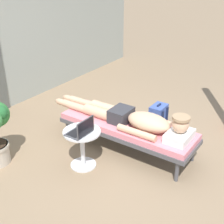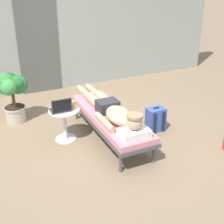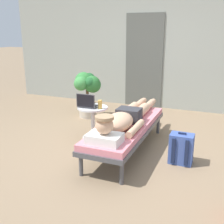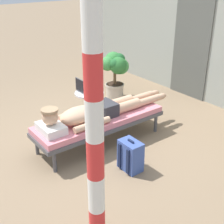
{
  "view_description": "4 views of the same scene",
  "coord_description": "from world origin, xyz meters",
  "px_view_note": "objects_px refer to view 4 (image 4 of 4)",
  "views": [
    {
      "loc": [
        -3.07,
        -1.99,
        2.49
      ],
      "look_at": [
        -0.03,
        0.1,
        0.64
      ],
      "focal_mm": 50.15,
      "sensor_mm": 36.0,
      "label": 1
    },
    {
      "loc": [
        -1.66,
        -3.97,
        2.53
      ],
      "look_at": [
        0.18,
        -0.06,
        0.48
      ],
      "focal_mm": 49.89,
      "sensor_mm": 36.0,
      "label": 2
    },
    {
      "loc": [
        1.4,
        -3.52,
        1.68
      ],
      "look_at": [
        -0.05,
        -0.01,
        0.56
      ],
      "focal_mm": 44.48,
      "sensor_mm": 36.0,
      "label": 3
    },
    {
      "loc": [
        3.44,
        -2.27,
        2.34
      ],
      "look_at": [
        0.21,
        0.18,
        0.45
      ],
      "focal_mm": 49.35,
      "sensor_mm": 36.0,
      "label": 4
    }
  ],
  "objects_px": {
    "side_table": "(90,102)",
    "drink_glass": "(92,92)",
    "laptop": "(85,89)",
    "backpack": "(131,156)",
    "potted_plant": "(115,68)",
    "porch_post": "(94,120)",
    "lounge_chair": "(100,121)",
    "person_reclining": "(94,112)"
  },
  "relations": [
    {
      "from": "laptop",
      "to": "potted_plant",
      "type": "xyz_separation_m",
      "value": [
        -0.54,
        1.05,
        0.02
      ]
    },
    {
      "from": "laptop",
      "to": "potted_plant",
      "type": "height_order",
      "value": "potted_plant"
    },
    {
      "from": "drink_glass",
      "to": "backpack",
      "type": "xyz_separation_m",
      "value": [
        1.3,
        -0.3,
        -0.39
      ]
    },
    {
      "from": "side_table",
      "to": "laptop",
      "type": "height_order",
      "value": "laptop"
    },
    {
      "from": "potted_plant",
      "to": "person_reclining",
      "type": "bearing_deg",
      "value": -46.96
    },
    {
      "from": "drink_glass",
      "to": "potted_plant",
      "type": "height_order",
      "value": "potted_plant"
    },
    {
      "from": "drink_glass",
      "to": "porch_post",
      "type": "height_order",
      "value": "porch_post"
    },
    {
      "from": "laptop",
      "to": "backpack",
      "type": "distance_m",
      "value": 1.59
    },
    {
      "from": "lounge_chair",
      "to": "backpack",
      "type": "bearing_deg",
      "value": -6.11
    },
    {
      "from": "laptop",
      "to": "porch_post",
      "type": "xyz_separation_m",
      "value": [
        2.18,
        -1.28,
        0.68
      ]
    },
    {
      "from": "lounge_chair",
      "to": "person_reclining",
      "type": "relative_size",
      "value": 0.91
    },
    {
      "from": "backpack",
      "to": "laptop",
      "type": "bearing_deg",
      "value": 169.0
    },
    {
      "from": "lounge_chair",
      "to": "backpack",
      "type": "xyz_separation_m",
      "value": [
        0.79,
        -0.08,
        -0.15
      ]
    },
    {
      "from": "side_table",
      "to": "laptop",
      "type": "bearing_deg",
      "value": -139.48
    },
    {
      "from": "laptop",
      "to": "backpack",
      "type": "relative_size",
      "value": 0.73
    },
    {
      "from": "porch_post",
      "to": "person_reclining",
      "type": "bearing_deg",
      "value": 146.45
    },
    {
      "from": "drink_glass",
      "to": "laptop",
      "type": "bearing_deg",
      "value": -176.98
    },
    {
      "from": "drink_glass",
      "to": "side_table",
      "type": "bearing_deg",
      "value": 165.0
    },
    {
      "from": "side_table",
      "to": "drink_glass",
      "type": "distance_m",
      "value": 0.28
    },
    {
      "from": "lounge_chair",
      "to": "backpack",
      "type": "distance_m",
      "value": 0.81
    },
    {
      "from": "person_reclining",
      "to": "potted_plant",
      "type": "xyz_separation_m",
      "value": [
        -1.26,
        1.35,
        0.08
      ]
    },
    {
      "from": "porch_post",
      "to": "side_table",
      "type": "bearing_deg",
      "value": 148.0
    },
    {
      "from": "drink_glass",
      "to": "backpack",
      "type": "distance_m",
      "value": 1.39
    },
    {
      "from": "person_reclining",
      "to": "backpack",
      "type": "relative_size",
      "value": 5.12
    },
    {
      "from": "person_reclining",
      "to": "laptop",
      "type": "height_order",
      "value": "laptop"
    },
    {
      "from": "laptop",
      "to": "porch_post",
      "type": "height_order",
      "value": "porch_post"
    },
    {
      "from": "side_table",
      "to": "laptop",
      "type": "relative_size",
      "value": 1.69
    },
    {
      "from": "lounge_chair",
      "to": "drink_glass",
      "type": "relative_size",
      "value": 14.69
    },
    {
      "from": "potted_plant",
      "to": "side_table",
      "type": "bearing_deg",
      "value": -58.85
    },
    {
      "from": "lounge_chair",
      "to": "porch_post",
      "type": "height_order",
      "value": "porch_post"
    },
    {
      "from": "laptop",
      "to": "backpack",
      "type": "height_order",
      "value": "laptop"
    },
    {
      "from": "laptop",
      "to": "porch_post",
      "type": "relative_size",
      "value": 0.12
    },
    {
      "from": "laptop",
      "to": "potted_plant",
      "type": "distance_m",
      "value": 1.18
    },
    {
      "from": "lounge_chair",
      "to": "backpack",
      "type": "relative_size",
      "value": 4.64
    },
    {
      "from": "person_reclining",
      "to": "side_table",
      "type": "relative_size",
      "value": 4.15
    },
    {
      "from": "backpack",
      "to": "porch_post",
      "type": "bearing_deg",
      "value": -55.65
    },
    {
      "from": "person_reclining",
      "to": "laptop",
      "type": "relative_size",
      "value": 7.0
    },
    {
      "from": "laptop",
      "to": "porch_post",
      "type": "distance_m",
      "value": 2.62
    },
    {
      "from": "laptop",
      "to": "backpack",
      "type": "xyz_separation_m",
      "value": [
        1.51,
        -0.29,
        -0.39
      ]
    },
    {
      "from": "side_table",
      "to": "porch_post",
      "type": "distance_m",
      "value": 2.66
    },
    {
      "from": "side_table",
      "to": "backpack",
      "type": "height_order",
      "value": "side_table"
    },
    {
      "from": "laptop",
      "to": "drink_glass",
      "type": "bearing_deg",
      "value": 3.02
    }
  ]
}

